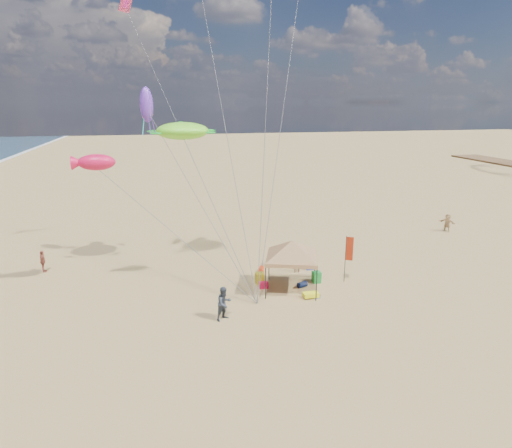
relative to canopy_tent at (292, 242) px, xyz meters
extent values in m
plane|color=tan|center=(-1.97, -2.02, -3.01)|extent=(280.00, 280.00, 0.00)
cylinder|color=black|center=(-0.93, 1.83, -2.05)|extent=(0.06, 0.06, 1.94)
cylinder|color=black|center=(1.83, 0.93, -2.05)|extent=(0.06, 0.06, 1.94)
cylinder|color=black|center=(-1.83, -0.93, -2.05)|extent=(0.06, 0.06, 1.94)
cylinder|color=black|center=(0.93, -1.83, -2.05)|extent=(0.06, 0.06, 1.94)
cube|color=#A5764A|center=(0.00, 0.00, -0.96)|extent=(3.78, 3.78, 0.23)
pyramid|color=#A5764A|center=(0.00, 0.00, 0.12)|extent=(5.58, 5.58, 0.97)
cylinder|color=black|center=(3.64, 0.43, -1.49)|extent=(0.04, 0.04, 3.05)
cube|color=#AE270D|center=(3.85, 0.34, -0.79)|extent=(0.41, 0.21, 1.52)
cube|color=red|center=(-1.57, 0.61, -2.82)|extent=(0.54, 0.38, 0.38)
cube|color=#1634B7|center=(2.25, 2.95, -2.82)|extent=(0.54, 0.38, 0.38)
cylinder|color=#0D1739|center=(0.77, 0.18, -2.83)|extent=(0.69, 0.54, 0.36)
cylinder|color=red|center=(-1.12, 3.19, -2.83)|extent=(0.54, 0.69, 0.36)
cube|color=#18862E|center=(1.89, 0.73, -2.66)|extent=(0.50, 0.50, 0.70)
cube|color=gold|center=(-1.65, 1.33, -2.66)|extent=(0.50, 0.50, 0.70)
cube|color=gray|center=(1.12, -1.47, -2.87)|extent=(0.34, 0.30, 0.28)
cube|color=#FBFF1C|center=(0.78, -1.38, -2.81)|extent=(0.90, 0.50, 0.24)
imported|color=tan|center=(1.18, 2.63, -2.20)|extent=(0.60, 0.40, 1.63)
imported|color=#333B46|center=(-4.53, -2.87, -2.10)|extent=(1.12, 1.05, 1.82)
imported|color=white|center=(0.51, 3.69, -2.16)|extent=(1.25, 0.97, 1.70)
imported|color=#A5513F|center=(-15.35, 6.42, -2.26)|extent=(0.53, 0.94, 1.52)
imported|color=tan|center=(17.10, 9.02, -2.22)|extent=(1.21, 1.48, 1.59)
ellipsoid|color=#7BFF2A|center=(-5.79, 5.72, 6.19)|extent=(3.48, 2.82, 1.13)
ellipsoid|color=#E31448|center=(-10.81, 2.30, 4.75)|extent=(2.13, 1.19, 0.91)
ellipsoid|color=purple|center=(-7.96, 6.60, 7.82)|extent=(1.14, 1.14, 2.25)
cube|color=#D33061|center=(-9.01, 11.12, 14.59)|extent=(1.05, 1.17, 1.00)
camera|label=1|loc=(-7.49, -23.61, 7.98)|focal=30.82mm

